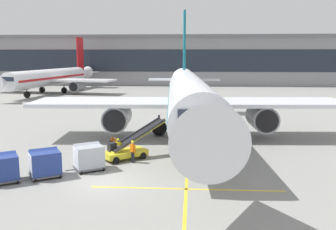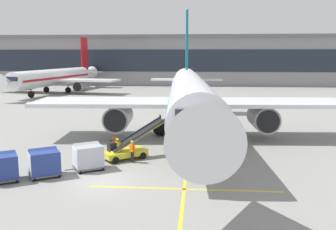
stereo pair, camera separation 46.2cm
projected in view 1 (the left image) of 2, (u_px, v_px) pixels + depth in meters
The scene contains 14 objects.
ground_plane at pixel (103, 182), 24.37m from camera, with size 600.00×600.00×0.00m, color gray.
parked_airplane at pixel (189, 98), 36.85m from camera, with size 30.94×41.19×14.10m.
belt_loader at pixel (128, 148), 29.65m from camera, with size 4.94×4.27×3.01m.
baggage_cart_lead at pixel (89, 156), 26.74m from camera, with size 2.73×2.42×1.91m.
baggage_cart_second at pixel (45, 163), 25.16m from camera, with size 2.73×2.42×1.91m.
baggage_cart_third at pixel (2, 168), 24.09m from camera, with size 2.73×2.42×1.91m.
ground_crew_by_loader at pixel (133, 150), 28.53m from camera, with size 0.44×0.43×1.74m.
ground_crew_by_carts at pixel (118, 148), 29.28m from camera, with size 0.57×0.28×1.74m.
safety_cone_engine_keepout at pixel (115, 139), 35.41m from camera, with size 0.55×0.55×0.63m.
safety_cone_wingtip at pixel (112, 138), 35.80m from camera, with size 0.53×0.53×0.60m.
apron_guidance_line_lead_in at pixel (189, 139), 36.81m from camera, with size 0.20×110.00×0.01m.
apron_guidance_line_stop_bar at pixel (187, 189), 23.06m from camera, with size 12.00×0.20×0.01m.
terminal_building at pixel (180, 60), 106.05m from camera, with size 147.46×19.24×13.36m.
distant_airplane at pixel (51, 78), 79.60m from camera, with size 28.29×36.88×12.46m.
Camera 1 is at (5.79, -23.02, 8.20)m, focal length 39.99 mm.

